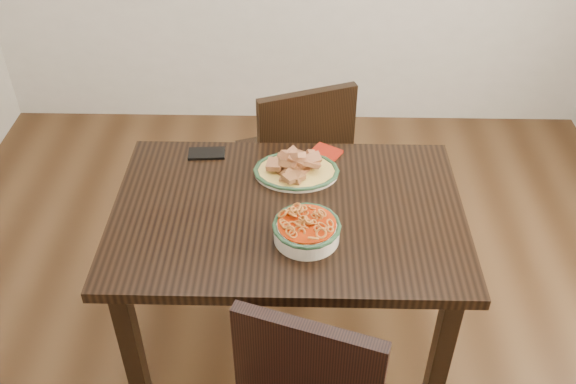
{
  "coord_description": "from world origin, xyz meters",
  "views": [
    {
      "loc": [
        0.04,
        -1.73,
        2.17
      ],
      "look_at": [
        0.0,
        -0.03,
        0.81
      ],
      "focal_mm": 40.0,
      "sensor_mm": 36.0,
      "label": 1
    }
  ],
  "objects_px": {
    "noodle_bowl": "(307,228)",
    "smartphone": "(207,153)",
    "fish_plate": "(296,164)",
    "chair_far": "(297,157)",
    "dining_table": "(288,231)"
  },
  "relations": [
    {
      "from": "chair_far",
      "to": "smartphone",
      "type": "bearing_deg",
      "value": 23.64
    },
    {
      "from": "fish_plate",
      "to": "noodle_bowl",
      "type": "distance_m",
      "value": 0.35
    },
    {
      "from": "dining_table",
      "to": "chair_far",
      "type": "xyz_separation_m",
      "value": [
        0.03,
        0.66,
        -0.15
      ]
    },
    {
      "from": "chair_far",
      "to": "fish_plate",
      "type": "relative_size",
      "value": 2.92
    },
    {
      "from": "dining_table",
      "to": "chair_far",
      "type": "height_order",
      "value": "chair_far"
    },
    {
      "from": "chair_far",
      "to": "fish_plate",
      "type": "bearing_deg",
      "value": 69.01
    },
    {
      "from": "noodle_bowl",
      "to": "smartphone",
      "type": "height_order",
      "value": "noodle_bowl"
    },
    {
      "from": "smartphone",
      "to": "chair_far",
      "type": "bearing_deg",
      "value": 40.64
    },
    {
      "from": "noodle_bowl",
      "to": "fish_plate",
      "type": "bearing_deg",
      "value": 96.16
    },
    {
      "from": "dining_table",
      "to": "noodle_bowl",
      "type": "height_order",
      "value": "noodle_bowl"
    },
    {
      "from": "fish_plate",
      "to": "noodle_bowl",
      "type": "relative_size",
      "value": 1.37
    },
    {
      "from": "fish_plate",
      "to": "smartphone",
      "type": "relative_size",
      "value": 2.2
    },
    {
      "from": "chair_far",
      "to": "smartphone",
      "type": "distance_m",
      "value": 0.55
    },
    {
      "from": "noodle_bowl",
      "to": "smartphone",
      "type": "distance_m",
      "value": 0.6
    },
    {
      "from": "chair_far",
      "to": "smartphone",
      "type": "height_order",
      "value": "chair_far"
    }
  ]
}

